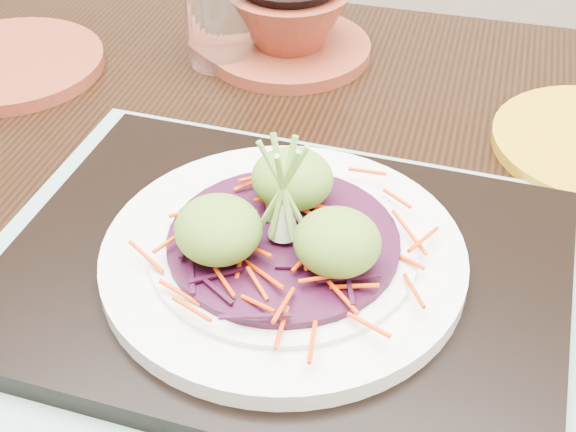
# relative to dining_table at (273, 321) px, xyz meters

# --- Properties ---
(dining_table) EXTENTS (1.35, 0.98, 0.80)m
(dining_table) POSITION_rel_dining_table_xyz_m (0.00, 0.00, 0.00)
(dining_table) COLOR black
(dining_table) RESTS_ON ground
(placemat) EXTENTS (0.50, 0.42, 0.00)m
(placemat) POSITION_rel_dining_table_xyz_m (0.02, -0.06, 0.11)
(placemat) COLOR gray
(placemat) RESTS_ON dining_table
(serving_tray) EXTENTS (0.43, 0.35, 0.02)m
(serving_tray) POSITION_rel_dining_table_xyz_m (0.02, -0.06, 0.12)
(serving_tray) COLOR black
(serving_tray) RESTS_ON placemat
(white_plate) EXTENTS (0.26, 0.26, 0.02)m
(white_plate) POSITION_rel_dining_table_xyz_m (0.02, -0.06, 0.14)
(white_plate) COLOR silver
(white_plate) RESTS_ON serving_tray
(cabbage_bed) EXTENTS (0.16, 0.16, 0.01)m
(cabbage_bed) POSITION_rel_dining_table_xyz_m (0.02, -0.06, 0.15)
(cabbage_bed) COLOR black
(cabbage_bed) RESTS_ON white_plate
(carrot_julienne) EXTENTS (0.20, 0.20, 0.01)m
(carrot_julienne) POSITION_rel_dining_table_xyz_m (0.02, -0.06, 0.16)
(carrot_julienne) COLOR #E33904
(carrot_julienne) RESTS_ON cabbage_bed
(guacamole_scoops) EXTENTS (0.14, 0.12, 0.04)m
(guacamole_scoops) POSITION_rel_dining_table_xyz_m (0.02, -0.06, 0.17)
(guacamole_scoops) COLOR olive
(guacamole_scoops) RESTS_ON cabbage_bed
(scallion_garnish) EXTENTS (0.06, 0.06, 0.09)m
(scallion_garnish) POSITION_rel_dining_table_xyz_m (0.02, -0.06, 0.19)
(scallion_garnish) COLOR #74AE45
(scallion_garnish) RESTS_ON cabbage_bed
(terracotta_side_plate) EXTENTS (0.22, 0.22, 0.01)m
(terracotta_side_plate) POSITION_rel_dining_table_xyz_m (-0.31, 0.21, 0.11)
(terracotta_side_plate) COLOR maroon
(terracotta_side_plate) RESTS_ON dining_table
(water_glass) EXTENTS (0.07, 0.07, 0.10)m
(water_glass) POSITION_rel_dining_table_xyz_m (-0.10, 0.26, 0.15)
(water_glass) COLOR white
(water_glass) RESTS_ON dining_table
(terracotta_bowl_set) EXTENTS (0.20, 0.20, 0.07)m
(terracotta_bowl_set) POSITION_rel_dining_table_xyz_m (-0.03, 0.29, 0.14)
(terracotta_bowl_set) COLOR maroon
(terracotta_bowl_set) RESTS_ON dining_table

